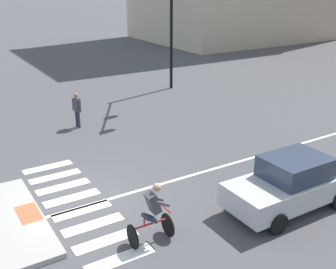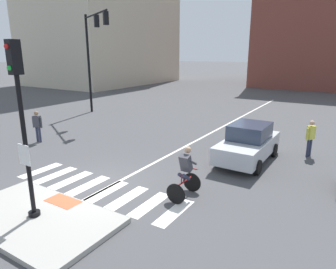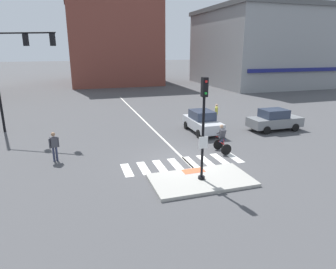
% 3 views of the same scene
% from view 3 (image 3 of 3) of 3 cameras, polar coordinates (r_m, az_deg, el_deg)
% --- Properties ---
extents(ground_plane, '(300.00, 300.00, 0.00)m').
position_cam_3_polar(ground_plane, '(16.49, 2.71, -5.33)').
color(ground_plane, '#474749').
extents(traffic_island, '(4.76, 2.67, 0.15)m').
position_cam_3_polar(traffic_island, '(14.21, 6.45, -8.74)').
color(traffic_island, '#A3A099').
rests_on(traffic_island, ground).
extents(tactile_pad_front, '(1.10, 0.60, 0.01)m').
position_cam_3_polar(tactile_pad_front, '(15.01, 4.92, -6.97)').
color(tactile_pad_front, '#DB5B38').
rests_on(tactile_pad_front, traffic_island).
extents(signal_pole, '(0.44, 0.38, 4.73)m').
position_cam_3_polar(signal_pole, '(13.25, 6.86, 2.78)').
color(signal_pole, black).
rests_on(signal_pole, traffic_island).
extents(crosswalk_stripe_a, '(0.44, 1.80, 0.01)m').
position_cam_3_polar(crosswalk_stripe_a, '(15.57, -7.93, -6.80)').
color(crosswalk_stripe_a, silver).
rests_on(crosswalk_stripe_a, ground).
extents(crosswalk_stripe_b, '(0.44, 1.80, 0.01)m').
position_cam_3_polar(crosswalk_stripe_b, '(15.72, -4.71, -6.45)').
color(crosswalk_stripe_b, silver).
rests_on(crosswalk_stripe_b, ground).
extents(crosswalk_stripe_c, '(0.44, 1.80, 0.01)m').
position_cam_3_polar(crosswalk_stripe_c, '(15.92, -1.58, -6.10)').
color(crosswalk_stripe_c, silver).
rests_on(crosswalk_stripe_c, ground).
extents(crosswalk_stripe_d, '(0.44, 1.80, 0.01)m').
position_cam_3_polar(crosswalk_stripe_d, '(16.17, 1.47, -5.74)').
color(crosswalk_stripe_d, silver).
rests_on(crosswalk_stripe_d, ground).
extents(crosswalk_stripe_e, '(0.44, 1.80, 0.01)m').
position_cam_3_polar(crosswalk_stripe_e, '(16.47, 4.41, -5.37)').
color(crosswalk_stripe_e, silver).
rests_on(crosswalk_stripe_e, ground).
extents(crosswalk_stripe_f, '(0.44, 1.80, 0.01)m').
position_cam_3_polar(crosswalk_stripe_f, '(16.80, 7.24, -5.01)').
color(crosswalk_stripe_f, silver).
rests_on(crosswalk_stripe_f, ground).
extents(crosswalk_stripe_g, '(0.44, 1.80, 0.01)m').
position_cam_3_polar(crosswalk_stripe_g, '(17.18, 9.95, -4.64)').
color(crosswalk_stripe_g, silver).
rests_on(crosswalk_stripe_g, ground).
extents(crosswalk_stripe_h, '(0.44, 1.80, 0.01)m').
position_cam_3_polar(crosswalk_stripe_h, '(17.59, 12.53, -4.29)').
color(crosswalk_stripe_h, silver).
rests_on(crosswalk_stripe_h, ground).
extents(lane_centre_line, '(0.14, 28.00, 0.01)m').
position_cam_3_polar(lane_centre_line, '(25.73, -4.49, 2.57)').
color(lane_centre_line, silver).
rests_on(lane_centre_line, ground).
extents(traffic_light_mast, '(4.52, 2.62, 7.33)m').
position_cam_3_polar(traffic_light_mast, '(23.93, -27.77, 11.99)').
color(traffic_light_mast, black).
rests_on(traffic_light_mast, ground).
extents(building_corner_right, '(15.46, 19.84, 15.26)m').
position_cam_3_polar(building_corner_right, '(58.02, -10.92, 17.50)').
color(building_corner_right, brown).
rests_on(building_corner_right, ground).
extents(building_far_block, '(18.21, 19.75, 12.58)m').
position_cam_3_polar(building_far_block, '(55.27, 17.06, 15.79)').
color(building_far_block, gray).
rests_on(building_far_block, ground).
extents(car_silver_eastbound_mid, '(1.88, 4.12, 1.64)m').
position_cam_3_polar(car_silver_eastbound_mid, '(22.21, 6.65, 2.46)').
color(car_silver_eastbound_mid, silver).
rests_on(car_silver_eastbound_mid, ground).
extents(car_grey_cross_right, '(4.10, 1.85, 1.64)m').
position_cam_3_polar(car_grey_cross_right, '(24.10, 19.82, 2.68)').
color(car_grey_cross_right, slate).
rests_on(car_grey_cross_right, ground).
extents(cyclist, '(0.68, 1.10, 1.68)m').
position_cam_3_polar(cyclist, '(18.09, 10.39, -0.69)').
color(cyclist, black).
rests_on(cyclist, ground).
extents(pedestrian_at_curb_left, '(0.52, 0.33, 1.67)m').
position_cam_3_polar(pedestrian_at_curb_left, '(17.46, -21.10, -1.78)').
color(pedestrian_at_curb_left, '#2D334C').
rests_on(pedestrian_at_curb_left, ground).
extents(pedestrian_waiting_far_side, '(0.37, 0.49, 1.67)m').
position_cam_3_polar(pedestrian_waiting_far_side, '(24.91, 9.31, 4.26)').
color(pedestrian_waiting_far_side, '#2D334C').
rests_on(pedestrian_waiting_far_side, ground).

